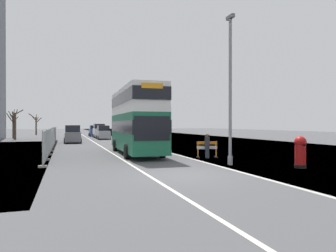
# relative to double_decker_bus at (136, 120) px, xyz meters

# --- Properties ---
(ground) EXTENTS (140.00, 280.00, 0.10)m
(ground) POSITION_rel_double_decker_bus_xyz_m (0.39, -10.47, -2.72)
(ground) COLOR #4C4C4F
(double_decker_bus) EXTENTS (2.98, 11.14, 5.02)m
(double_decker_bus) POSITION_rel_double_decker_bus_xyz_m (0.00, 0.00, 0.00)
(double_decker_bus) COLOR #196042
(double_decker_bus) RESTS_ON ground
(lamppost_foreground) EXTENTS (0.29, 0.70, 8.53)m
(lamppost_foreground) POSITION_rel_double_decker_bus_xyz_m (3.70, -8.15, 1.36)
(lamppost_foreground) COLOR gray
(lamppost_foreground) RESTS_ON ground
(red_pillar_postbox) EXTENTS (0.63, 0.63, 1.69)m
(red_pillar_postbox) POSITION_rel_double_decker_bus_xyz_m (6.60, -10.44, -1.74)
(red_pillar_postbox) COLOR black
(red_pillar_postbox) RESTS_ON ground
(roadworks_barrier) EXTENTS (1.49, 0.69, 1.13)m
(roadworks_barrier) POSITION_rel_double_decker_bus_xyz_m (4.09, -4.32, -1.98)
(roadworks_barrier) COLOR orange
(roadworks_barrier) RESTS_ON ground
(construction_site_fence) EXTENTS (0.44, 27.40, 1.99)m
(construction_site_fence) POSITION_rel_double_decker_bus_xyz_m (-6.39, 7.66, -1.72)
(construction_site_fence) COLOR #A8AAAD
(construction_site_fence) RESTS_ON ground
(car_oncoming_near) EXTENTS (2.06, 4.37, 2.18)m
(car_oncoming_near) POSITION_rel_double_decker_bus_xyz_m (-4.34, 16.35, -1.66)
(car_oncoming_near) COLOR slate
(car_oncoming_near) RESTS_ON ground
(car_receding_mid) EXTENTS (1.95, 4.44, 2.10)m
(car_receding_mid) POSITION_rel_double_decker_bus_xyz_m (0.37, 24.67, -1.69)
(car_receding_mid) COLOR gray
(car_receding_mid) RESTS_ON ground
(car_receding_far) EXTENTS (2.04, 4.18, 2.36)m
(car_receding_far) POSITION_rel_double_decker_bus_xyz_m (0.38, 30.71, -1.57)
(car_receding_far) COLOR silver
(car_receding_far) RESTS_ON ground
(car_far_side) EXTENTS (2.02, 4.12, 2.06)m
(car_far_side) POSITION_rel_double_decker_bus_xyz_m (0.13, 36.75, -1.70)
(car_far_side) COLOR navy
(car_far_side) RESTS_ON ground
(bare_tree_far_verge_near) EXTENTS (1.84, 2.90, 4.72)m
(bare_tree_far_verge_near) POSITION_rel_double_decker_bus_xyz_m (-13.44, 33.48, -0.30)
(bare_tree_far_verge_near) COLOR #4C3D2D
(bare_tree_far_verge_near) RESTS_ON ground
(bare_tree_far_verge_mid) EXTENTS (1.96, 2.64, 4.62)m
(bare_tree_far_verge_mid) POSITION_rel_double_decker_bus_xyz_m (-12.38, 27.80, -0.33)
(bare_tree_far_verge_mid) COLOR #4C3D2D
(bare_tree_far_verge_mid) RESTS_ON ground
(bare_tree_far_verge_far) EXTENTS (2.62, 2.11, 4.62)m
(bare_tree_far_verge_far) POSITION_rel_double_decker_bus_xyz_m (-11.21, 49.03, -0.23)
(bare_tree_far_verge_far) COLOR #4C3D2D
(bare_tree_far_verge_far) RESTS_ON ground
(pedestrian_at_kerb) EXTENTS (0.34, 0.34, 1.71)m
(pedestrian_at_kerb) POSITION_rel_double_decker_bus_xyz_m (3.98, -4.56, -1.81)
(pedestrian_at_kerb) COLOR #2D3342
(pedestrian_at_kerb) RESTS_ON ground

